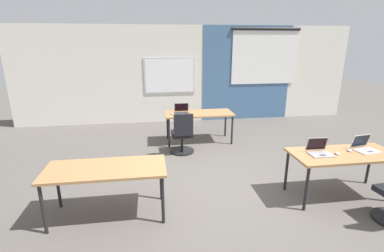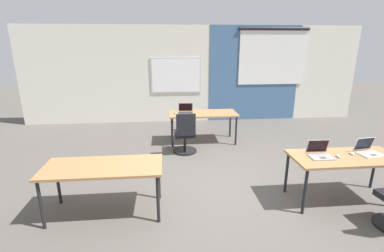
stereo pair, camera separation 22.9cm
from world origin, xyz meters
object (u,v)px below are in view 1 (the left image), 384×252
desk_far_center (199,115)px  laptop_near_right_inner (319,151)px  mouse_near_right_end (349,150)px  mouse_far_left (172,113)px  chair_far_left (182,137)px  mouse_near_right_inner (337,153)px  desk_near_left (106,172)px  laptop_near_right_end (365,147)px  desk_near_right (344,157)px  laptop_far_left (182,111)px

desk_far_center → laptop_near_right_inner: (1.36, -2.77, 0.11)m
desk_far_center → mouse_near_right_end: size_ratio=15.02×
mouse_far_left → chair_far_left: bearing=-75.2°
laptop_near_right_inner → mouse_near_right_inner: bearing=-11.6°
mouse_near_right_inner → desk_near_left: bearing=179.5°
laptop_near_right_end → desk_near_right: bearing=-179.5°
laptop_far_left → mouse_near_right_end: (2.28, -2.75, -0.03)m
desk_near_left → desk_near_right: same height
desk_near_left → mouse_near_right_end: bearing=0.9°
desk_far_center → mouse_near_right_end: (1.87, -2.74, 0.08)m
mouse_near_right_inner → laptop_near_right_end: size_ratio=0.29×
chair_far_left → laptop_near_right_end: (2.61, -2.05, 0.39)m
desk_far_center → desk_near_right: bearing=-58.0°
desk_near_left → chair_far_left: 2.48m
laptop_near_right_end → laptop_near_right_inner: bearing=173.6°
desk_far_center → laptop_far_left: (-0.41, 0.01, 0.11)m
chair_far_left → mouse_near_right_inner: size_ratio=8.56×
desk_near_left → mouse_near_right_inner: 3.36m
desk_near_right → desk_far_center: same height
desk_near_right → chair_far_left: chair_far_left is taller
mouse_near_right_inner → mouse_near_right_end: same height
laptop_near_right_inner → mouse_near_right_end: laptop_near_right_inner is taller
desk_near_right → chair_far_left: 3.08m
desk_near_left → desk_near_right: size_ratio=1.00×
laptop_near_right_inner → laptop_near_right_end: size_ratio=0.91×
laptop_far_left → laptop_near_right_end: laptop_near_right_end is taller
mouse_far_left → mouse_near_right_end: size_ratio=1.01×
desk_far_center → laptop_near_right_end: size_ratio=4.33×
desk_far_center → laptop_near_right_end: 3.47m
laptop_near_right_inner → mouse_near_right_inner: (0.26, -0.06, -0.03)m
chair_far_left → mouse_near_right_inner: (2.09, -2.14, 0.36)m
desk_near_left → desk_far_center: bearing=58.0°
desk_far_center → laptop_near_right_end: (2.13, -2.74, 0.11)m
mouse_far_left → mouse_near_right_inner: same height
mouse_near_right_inner → laptop_near_right_end: 0.53m
desk_near_right → mouse_far_left: size_ratio=14.93×
desk_near_right → laptop_far_left: bearing=127.5°
mouse_near_right_inner → mouse_near_right_end: (0.26, 0.09, 0.00)m
chair_far_left → desk_near_right: bearing=134.6°
desk_near_left → mouse_near_right_inner: mouse_near_right_inner is taller
desk_near_left → chair_far_left: bearing=58.9°
mouse_far_left → laptop_near_right_end: size_ratio=0.29×
chair_far_left → laptop_near_right_inner: 2.80m
desk_near_right → desk_far_center: (-1.75, 2.80, 0.00)m
mouse_far_left → mouse_near_right_inner: size_ratio=1.00×
desk_near_left → laptop_near_right_end: bearing=0.9°
desk_far_center → laptop_near_right_inner: 3.09m
laptop_near_right_inner → laptop_near_right_end: (0.78, 0.03, -0.00)m
desk_near_left → desk_near_right: bearing=0.0°
desk_near_right → mouse_far_left: (-2.40, 2.78, 0.08)m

